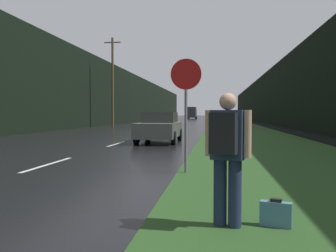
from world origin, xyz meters
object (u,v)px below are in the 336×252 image
car_passing_near (160,127)px  delivery_truck (192,113)px  stop_sign (186,101)px  hitchhiker_with_backpack (227,151)px  suitcase (276,214)px

car_passing_near → delivery_truck: (-3.79, 80.60, 0.96)m
car_passing_near → delivery_truck: bearing=-87.3°
stop_sign → delivery_truck: (-5.89, 89.73, -0.02)m
stop_sign → hitchhiker_with_backpack: 4.21m
suitcase → delivery_truck: size_ratio=0.06×
stop_sign → suitcase: 4.50m
stop_sign → delivery_truck: 89.92m
suitcase → delivery_truck: (-7.36, 93.68, 1.54)m
hitchhiker_with_backpack → stop_sign: bearing=118.2°
suitcase → car_passing_near: car_passing_near is taller
stop_sign → suitcase: size_ratio=6.83×
stop_sign → delivery_truck: delivery_truck is taller
hitchhiker_with_backpack → car_passing_near: bearing=118.9°
stop_sign → suitcase: bearing=-69.6°
car_passing_near → delivery_truck: 80.70m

